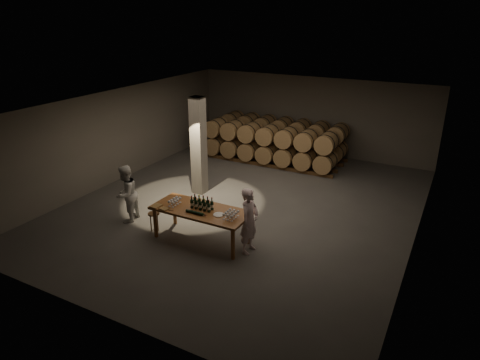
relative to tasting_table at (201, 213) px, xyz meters
The scene contains 15 objects.
room 3.34m from the tasting_table, 123.69° to the left, with size 12.00×12.00×12.00m.
tasting_table is the anchor object (origin of this frame).
barrel_stack_back 7.76m from the tasting_table, 97.11° to the left, with size 5.48×0.95×1.57m.
barrel_stack_front 6.37m from the tasting_table, 98.66° to the left, with size 5.48×0.95×1.57m.
bottle_cluster 0.23m from the tasting_table, 73.12° to the left, with size 0.61×0.24×0.34m.
lying_bottles 0.33m from the tasting_table, 86.48° to the right, with size 0.59×0.07×0.07m.
glass_cluster_left 0.81m from the tasting_table, behind, with size 0.19×0.41×0.17m.
glass_cluster_right 0.94m from the tasting_table, ahead, with size 0.30×0.41×0.16m.
plate 0.59m from the tasting_table, ahead, with size 0.28×0.28×0.02m, color silver.
notebook_near 0.96m from the tasting_table, 151.79° to the right, with size 0.22×0.18×0.03m, color olive.
notebook_corner 1.20m from the tasting_table, 160.47° to the right, with size 0.23×0.29×0.02m, color olive.
pen 0.77m from the tasting_table, 145.86° to the right, with size 0.01×0.01×0.13m, color black.
stool 1.49m from the tasting_table, behind, with size 0.32×0.32×0.53m.
person_man 1.37m from the tasting_table, ahead, with size 0.62×0.41×1.71m, color silver.
person_woman 2.50m from the tasting_table, behind, with size 0.81×0.63×1.67m, color silver.
Camera 1 is at (5.58, -10.83, 5.69)m, focal length 32.00 mm.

